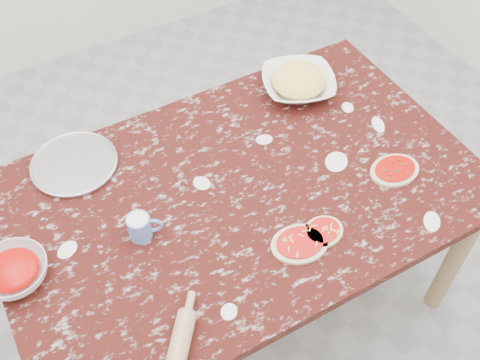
% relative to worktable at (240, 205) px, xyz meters
% --- Properties ---
extents(ground, '(4.00, 4.00, 0.00)m').
position_rel_worktable_xyz_m(ground, '(0.00, 0.00, -0.67)').
color(ground, gray).
extents(worktable, '(1.60, 1.00, 0.75)m').
position_rel_worktable_xyz_m(worktable, '(0.00, 0.00, 0.00)').
color(worktable, black).
rests_on(worktable, ground).
extents(pizza_tray, '(0.31, 0.31, 0.01)m').
position_rel_worktable_xyz_m(pizza_tray, '(-0.45, 0.37, 0.09)').
color(pizza_tray, '#B2B2B7').
rests_on(pizza_tray, worktable).
extents(sauce_bowl, '(0.20, 0.20, 0.06)m').
position_rel_worktable_xyz_m(sauce_bowl, '(-0.74, 0.03, 0.11)').
color(sauce_bowl, white).
rests_on(sauce_bowl, worktable).
extents(cheese_bowl, '(0.36, 0.36, 0.07)m').
position_rel_worktable_xyz_m(cheese_bowl, '(0.44, 0.32, 0.12)').
color(cheese_bowl, white).
rests_on(cheese_bowl, worktable).
extents(flour_mug, '(0.11, 0.07, 0.09)m').
position_rel_worktable_xyz_m(flour_mug, '(-0.36, -0.01, 0.13)').
color(flour_mug, '#5F82D8').
rests_on(flour_mug, worktable).
extents(pizza_left, '(0.21, 0.18, 0.02)m').
position_rel_worktable_xyz_m(pizza_left, '(0.05, -0.28, 0.09)').
color(pizza_left, beige).
rests_on(pizza_left, worktable).
extents(pizza_mid, '(0.14, 0.12, 0.02)m').
position_rel_worktable_xyz_m(pizza_mid, '(0.14, -0.28, 0.09)').
color(pizza_mid, beige).
rests_on(pizza_mid, worktable).
extents(pizza_right, '(0.18, 0.14, 0.02)m').
position_rel_worktable_xyz_m(pizza_right, '(0.50, -0.19, 0.09)').
color(pizza_right, beige).
rests_on(pizza_right, worktable).
extents(rolling_pin, '(0.21, 0.25, 0.05)m').
position_rel_worktable_xyz_m(rolling_pin, '(-0.44, -0.44, 0.11)').
color(rolling_pin, tan).
rests_on(rolling_pin, worktable).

